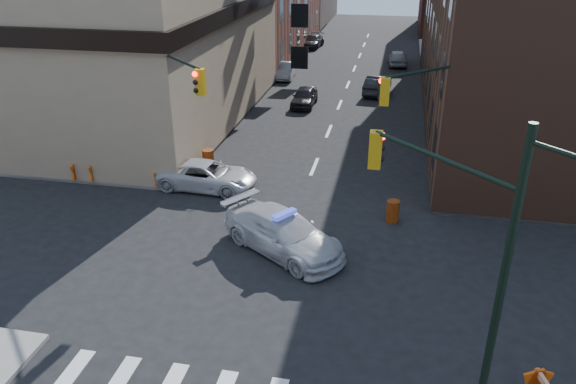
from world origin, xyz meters
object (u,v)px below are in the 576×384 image
at_px(pickup, 207,175).
at_px(pedestrian_b, 114,163).
at_px(barrel_bank, 208,159).
at_px(police_car, 283,233).
at_px(barrel_road, 393,211).
at_px(parked_car_wfar, 286,70).
at_px(pedestrian_a, 172,169).
at_px(parked_car_wnear, 304,97).
at_px(parked_car_enear, 377,85).
at_px(barricade_nw_a, 166,177).

height_order(pickup, pedestrian_b, pedestrian_b).
bearing_deg(barrel_bank, police_car, -53.01).
xyz_separation_m(police_car, barrel_road, (4.18, 3.38, -0.31)).
relative_size(pickup, parked_car_wfar, 1.22).
distance_m(police_car, pickup, 7.06).
bearing_deg(barrel_road, parked_car_wfar, 111.66).
bearing_deg(pedestrian_b, pedestrian_a, -11.75).
xyz_separation_m(parked_car_wnear, barrel_bank, (-2.99, -12.72, -0.12)).
relative_size(police_car, parked_car_enear, 1.26).
bearing_deg(pedestrian_a, barrel_road, 9.68).
xyz_separation_m(pickup, parked_car_enear, (7.24, 19.40, 0.04)).
height_order(police_car, parked_car_enear, police_car).
xyz_separation_m(police_car, pickup, (-4.87, 5.12, -0.12)).
bearing_deg(pickup, parked_car_enear, -17.26).
distance_m(parked_car_enear, barricade_nw_a, 21.87).
distance_m(parked_car_wfar, barricade_nw_a, 23.40).
height_order(police_car, barricade_nw_a, police_car).
relative_size(pedestrian_b, barrel_road, 1.80).
relative_size(parked_car_wnear, barrel_road, 3.93).
bearing_deg(parked_car_wnear, pickup, -97.68).
relative_size(parked_car_wfar, barrel_bank, 3.70).
bearing_deg(barricade_nw_a, pedestrian_b, 165.95).
xyz_separation_m(police_car, pedestrian_b, (-9.63, 4.86, 0.24)).
height_order(police_car, pedestrian_a, pedestrian_a).
distance_m(pedestrian_b, barrel_road, 13.91).
distance_m(pickup, barrel_bank, 2.47).
distance_m(police_car, pedestrian_a, 8.26).
xyz_separation_m(parked_car_wnear, barricade_nw_a, (-4.25, -15.48, -0.07)).
relative_size(pickup, parked_car_wnear, 1.26).
bearing_deg(pedestrian_b, parked_car_wnear, 52.26).
xyz_separation_m(pickup, parked_car_wnear, (2.24, 15.07, -0.02)).
relative_size(parked_car_wnear, barrel_bank, 3.59).
xyz_separation_m(pedestrian_a, barrel_bank, (1.00, 2.53, -0.41)).
bearing_deg(parked_car_enear, barrel_bank, 72.43).
xyz_separation_m(parked_car_wfar, barrel_bank, (0.00, -20.61, -0.12)).
height_order(parked_car_wfar, parked_car_enear, parked_car_enear).
distance_m(parked_car_wfar, pedestrian_b, 23.56).
bearing_deg(parked_car_wnear, parked_car_enear, 41.66).
xyz_separation_m(parked_car_enear, pedestrian_b, (-12.01, -19.66, 0.32)).
height_order(police_car, parked_car_wnear, police_car).
bearing_deg(pedestrian_b, barrel_bank, 19.83).
xyz_separation_m(pickup, barrel_road, (9.05, -1.74, -0.18)).
height_order(police_car, pickup, police_car).
bearing_deg(police_car, parked_car_enear, 28.71).
relative_size(pickup, barrel_bank, 4.51).
xyz_separation_m(pedestrian_a, barrel_road, (10.81, -1.56, -0.46)).
bearing_deg(pedestrian_b, parked_car_wfar, 67.02).
relative_size(police_car, barricade_nw_a, 4.72).
xyz_separation_m(parked_car_enear, barrel_bank, (-8.00, -17.05, -0.18)).
xyz_separation_m(barrel_road, barricade_nw_a, (-11.07, 1.33, 0.09)).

